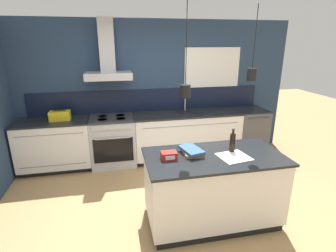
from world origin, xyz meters
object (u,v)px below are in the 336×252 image
bottle_on_island (232,142)px  book_stack (192,151)px  dishwasher (249,131)px  red_supply_box (169,156)px  yellow_toolbox (60,116)px  oven_range (113,141)px

bottle_on_island → book_stack: (-0.51, 0.02, -0.08)m
bottle_on_island → dishwasher: bearing=55.4°
dishwasher → bottle_on_island: 2.34m
book_stack → red_supply_box: size_ratio=2.02×
bottle_on_island → red_supply_box: bottle_on_island is taller
dishwasher → red_supply_box: bearing=-137.6°
bottle_on_island → yellow_toolbox: 2.98m
oven_range → dishwasher: size_ratio=1.00×
book_stack → yellow_toolbox: 2.58m
oven_range → dishwasher: (2.74, 0.00, 0.00)m
oven_range → bottle_on_island: bearing=-52.0°
red_supply_box → yellow_toolbox: 2.44m
book_stack → red_supply_box: bearing=-166.4°
red_supply_box → oven_range: bearing=108.7°
bottle_on_island → book_stack: bearing=177.3°
oven_range → yellow_toolbox: bearing=179.7°
oven_range → yellow_toolbox: size_ratio=2.68×
dishwasher → oven_range: bearing=-179.9°
yellow_toolbox → red_supply_box: bearing=-51.7°
dishwasher → book_stack: book_stack is taller
book_stack → yellow_toolbox: bearing=134.6°
oven_range → red_supply_box: 2.08m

